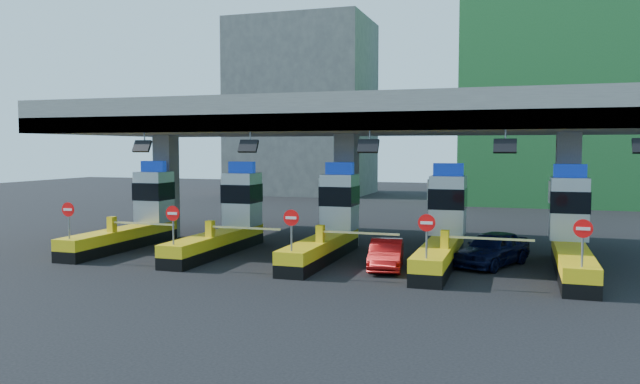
% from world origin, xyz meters
% --- Properties ---
extents(ground, '(120.00, 120.00, 0.00)m').
position_xyz_m(ground, '(0.00, 0.00, 0.00)').
color(ground, black).
rests_on(ground, ground).
extents(toll_canopy, '(28.00, 12.09, 7.00)m').
position_xyz_m(toll_canopy, '(0.00, 2.87, 6.13)').
color(toll_canopy, slate).
rests_on(toll_canopy, ground).
extents(toll_lane_far_left, '(4.43, 8.00, 4.16)m').
position_xyz_m(toll_lane_far_left, '(-10.00, 0.28, 1.40)').
color(toll_lane_far_left, black).
rests_on(toll_lane_far_left, ground).
extents(toll_lane_left, '(4.43, 8.00, 4.16)m').
position_xyz_m(toll_lane_left, '(-5.00, 0.28, 1.40)').
color(toll_lane_left, black).
rests_on(toll_lane_left, ground).
extents(toll_lane_center, '(4.43, 8.00, 4.16)m').
position_xyz_m(toll_lane_center, '(0.00, 0.28, 1.40)').
color(toll_lane_center, black).
rests_on(toll_lane_center, ground).
extents(toll_lane_right, '(4.43, 8.00, 4.16)m').
position_xyz_m(toll_lane_right, '(5.00, 0.28, 1.40)').
color(toll_lane_right, black).
rests_on(toll_lane_right, ground).
extents(toll_lane_far_right, '(4.43, 8.00, 4.16)m').
position_xyz_m(toll_lane_far_right, '(10.00, 0.28, 1.40)').
color(toll_lane_far_right, black).
rests_on(toll_lane_far_right, ground).
extents(bg_building_scaffold, '(18.00, 12.00, 28.00)m').
position_xyz_m(bg_building_scaffold, '(12.00, 32.00, 14.00)').
color(bg_building_scaffold, '#1E5926').
rests_on(bg_building_scaffold, ground).
extents(bg_building_concrete, '(14.00, 10.00, 18.00)m').
position_xyz_m(bg_building_concrete, '(-14.00, 36.00, 9.00)').
color(bg_building_concrete, '#4C4C49').
rests_on(bg_building_concrete, ground).
extents(van, '(3.26, 4.54, 1.44)m').
position_xyz_m(van, '(7.01, 0.09, 0.72)').
color(van, black).
rests_on(van, ground).
extents(red_car, '(1.74, 3.71, 1.17)m').
position_xyz_m(red_car, '(3.01, -1.88, 0.59)').
color(red_car, '#9D0C0C').
rests_on(red_car, ground).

